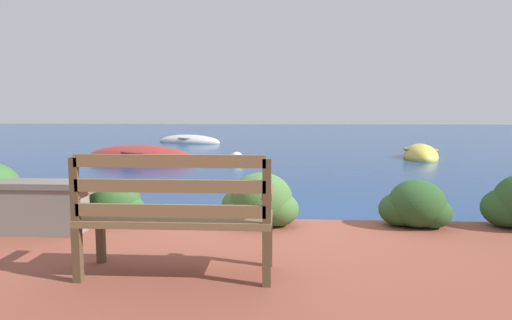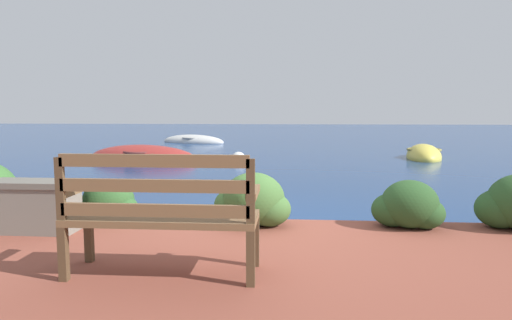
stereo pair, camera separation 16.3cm
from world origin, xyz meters
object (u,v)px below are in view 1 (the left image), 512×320
object	(u,v)px
rowboat_mid	(420,156)
rowboat_far	(189,142)
mooring_buoy	(237,159)
park_bench	(175,212)
rowboat_nearest	(140,159)

from	to	relation	value
rowboat_mid	rowboat_far	size ratio (longest dim) A/B	0.77
rowboat_far	mooring_buoy	distance (m)	7.50
mooring_buoy	park_bench	bearing A→B (deg)	-86.93
rowboat_nearest	rowboat_far	xyz separation A→B (m)	(-0.10, 7.17, -0.01)
park_bench	mooring_buoy	world-z (taller)	park_bench
park_bench	rowboat_nearest	size ratio (longest dim) A/B	0.42
rowboat_far	mooring_buoy	bearing A→B (deg)	-47.80
mooring_buoy	rowboat_far	bearing A→B (deg)	111.81
rowboat_nearest	mooring_buoy	bearing A→B (deg)	13.62
park_bench	rowboat_mid	world-z (taller)	park_bench
park_bench	rowboat_far	xyz separation A→B (m)	(-3.29, 16.39, -0.65)
park_bench	rowboat_mid	distance (m)	11.72
rowboat_nearest	rowboat_far	world-z (taller)	rowboat_nearest
rowboat_far	rowboat_mid	bearing A→B (deg)	-14.75
rowboat_nearest	rowboat_far	distance (m)	7.17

